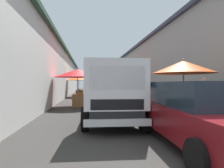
{
  "coord_description": "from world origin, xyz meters",
  "views": [
    {
      "loc": [
        -1.82,
        1.77,
        1.4
      ],
      "look_at": [
        9.55,
        0.31,
        1.39
      ],
      "focal_mm": 30.8,
      "sensor_mm": 36.0,
      "label": 1
    }
  ],
  "objects": [
    {
      "name": "delivery_truck",
      "position": [
        4.56,
        0.93,
        1.04
      ],
      "size": [
        4.99,
        2.14,
        2.08
      ],
      "color": "black",
      "rests_on": "ground"
    },
    {
      "name": "fruit_stall_mid_lane",
      "position": [
        15.53,
        -2.37,
        1.87
      ],
      "size": [
        2.56,
        2.56,
        2.41
      ],
      "color": "#9E9EA3",
      "rests_on": "ground"
    },
    {
      "name": "ground",
      "position": [
        13.5,
        0.0,
        0.0
      ],
      "size": [
        90.0,
        90.0,
        0.0
      ],
      "primitive_type": "plane",
      "color": "#33302D"
    },
    {
      "name": "fruit_stall_far_left",
      "position": [
        18.59,
        -2.1,
        1.68
      ],
      "size": [
        2.42,
        2.42,
        2.21
      ],
      "color": "#9E9EA3",
      "rests_on": "ground"
    },
    {
      "name": "fruit_stall_near_left",
      "position": [
        18.79,
        2.66,
        1.79
      ],
      "size": [
        2.69,
        2.69,
        2.29
      ],
      "color": "#9E9EA3",
      "rests_on": "ground"
    },
    {
      "name": "fruit_stall_near_right",
      "position": [
        4.62,
        -1.59,
        1.73
      ],
      "size": [
        2.21,
        2.21,
        2.3
      ],
      "color": "#9E9EA3",
      "rests_on": "ground"
    },
    {
      "name": "plastic_stool",
      "position": [
        6.93,
        -2.13,
        0.33
      ],
      "size": [
        0.3,
        0.3,
        0.43
      ],
      "color": "red",
      "rests_on": "ground"
    },
    {
      "name": "building_right_concrete",
      "position": [
        15.75,
        -7.36,
        2.9
      ],
      "size": [
        49.8,
        7.5,
        5.79
      ],
      "color": "gray",
      "rests_on": "ground"
    },
    {
      "name": "vendor_by_crates",
      "position": [
        6.03,
        -3.34,
        0.98
      ],
      "size": [
        0.52,
        0.47,
        1.68
      ],
      "color": "#665B4C",
      "rests_on": "ground"
    },
    {
      "name": "fruit_stall_far_right",
      "position": [
        10.17,
        2.37,
        1.89
      ],
      "size": [
        2.89,
        2.89,
        2.38
      ],
      "color": "#9E9EA3",
      "rests_on": "ground"
    },
    {
      "name": "vendor_in_shade",
      "position": [
        16.44,
        1.79,
        0.89
      ],
      "size": [
        0.54,
        0.42,
        1.56
      ],
      "color": "#665B4C",
      "rests_on": "ground"
    },
    {
      "name": "hatchback_car",
      "position": [
        2.17,
        -0.74,
        0.74
      ],
      "size": [
        3.94,
        1.98,
        1.45
      ],
      "color": "#600F14",
      "rests_on": "ground"
    },
    {
      "name": "building_left_whitewash",
      "position": [
        15.75,
        7.36,
        2.35
      ],
      "size": [
        49.8,
        7.5,
        4.68
      ],
      "color": "silver",
      "rests_on": "ground"
    }
  ]
}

